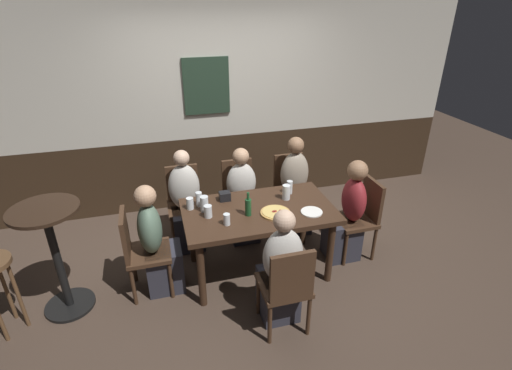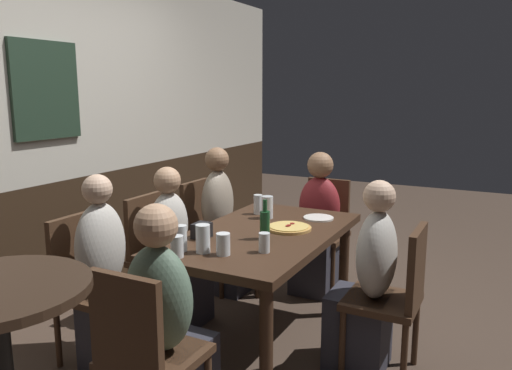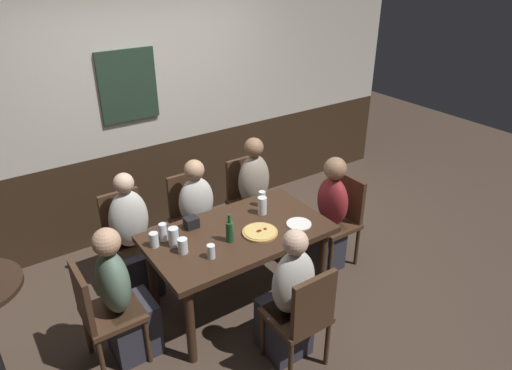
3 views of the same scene
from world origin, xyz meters
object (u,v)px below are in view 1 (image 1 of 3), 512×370
object	(u,v)px
tumbler_water	(199,200)
plate_white_large	(312,212)
chair_head_east	(361,214)
chair_left_far	(185,200)
dining_table	(259,217)
chair_head_west	(140,248)
chair_mid_near	(287,285)
beer_glass_half	(227,220)
pint_glass_pale	(204,204)
person_mid_far	(243,202)
person_right_far	(295,192)
person_head_west	(158,247)
condiment_caddy	(225,196)
chair_mid_far	(239,193)
person_mid_near	(280,275)
pizza	(275,213)
beer_glass_tall	(190,204)
tumbler_short	(289,188)
person_left_far	(186,208)
pint_glass_stout	(286,193)
side_bar_table	(55,252)
beer_bottle_green	(248,207)
chair_right_far	(290,186)
person_head_east	(348,218)
highball_clear	(208,212)

from	to	relation	value
tumbler_water	plate_white_large	xyz separation A→B (m)	(1.01, -0.42, -0.06)
chair_head_east	chair_left_far	world-z (taller)	same
dining_table	chair_head_west	size ratio (longest dim) A/B	1.67
chair_mid_near	beer_glass_half	distance (m)	0.79
pint_glass_pale	beer_glass_half	bearing A→B (deg)	-62.08
person_mid_far	person_right_far	world-z (taller)	person_right_far
person_head_west	tumbler_water	xyz separation A→B (m)	(0.44, 0.22, 0.33)
chair_head_east	condiment_caddy	distance (m)	1.48
person_mid_far	person_right_far	size ratio (longest dim) A/B	0.94
dining_table	condiment_caddy	bearing A→B (deg)	136.66
condiment_caddy	chair_head_west	bearing A→B (deg)	-163.10
plate_white_large	person_mid_far	bearing A→B (deg)	118.31
dining_table	chair_head_east	xyz separation A→B (m)	(1.15, 0.00, -0.15)
person_mid_far	beer_glass_half	world-z (taller)	person_mid_far
person_right_far	chair_head_west	bearing A→B (deg)	-159.38
person_right_far	chair_mid_far	bearing A→B (deg)	165.94
dining_table	person_right_far	xyz separation A→B (m)	(0.65, 0.68, -0.16)
chair_head_east	condiment_caddy	xyz separation A→B (m)	(-1.43, 0.26, 0.29)
chair_left_far	person_mid_near	distance (m)	1.64
chair_mid_near	person_right_far	world-z (taller)	person_right_far
pizza	pint_glass_pale	xyz separation A→B (m)	(-0.64, 0.23, 0.06)
person_head_west	tumbler_water	size ratio (longest dim) A/B	7.75
person_mid_far	person_right_far	distance (m)	0.65
beer_glass_tall	tumbler_short	bearing A→B (deg)	2.70
person_head_west	person_left_far	distance (m)	0.76
person_left_far	pint_glass_stout	size ratio (longest dim) A/B	7.42
dining_table	person_right_far	size ratio (longest dim) A/B	1.26
dining_table	person_mid_near	xyz separation A→B (m)	(0.00, -0.67, -0.18)
chair_head_west	side_bar_table	world-z (taller)	side_bar_table
chair_mid_near	chair_left_far	xyz separation A→B (m)	(-0.65, 1.67, 0.00)
beer_glass_tall	person_mid_near	bearing A→B (deg)	-53.33
beer_bottle_green	chair_mid_near	bearing A→B (deg)	-80.59
chair_right_far	tumbler_short	bearing A→B (deg)	-112.01
chair_mid_near	chair_left_far	bearing A→B (deg)	111.08
person_right_far	dining_table	bearing A→B (deg)	-133.70
pint_glass_pale	pizza	bearing A→B (deg)	-19.87
chair_head_east	beer_glass_tall	world-z (taller)	chair_head_east
chair_head_west	pint_glass_pale	bearing A→B (deg)	9.26
chair_mid_near	person_mid_near	world-z (taller)	person_mid_near
pint_glass_stout	beer_glass_tall	bearing A→B (deg)	176.35
chair_mid_far	side_bar_table	xyz separation A→B (m)	(-1.83, -0.87, 0.12)
beer_glass_tall	beer_glass_half	world-z (taller)	beer_glass_tall
person_right_far	chair_right_far	bearing A→B (deg)	90.00
dining_table	beer_glass_tall	distance (m)	0.68
chair_right_far	person_head_east	size ratio (longest dim) A/B	0.78
person_mid_near	highball_clear	size ratio (longest dim) A/B	9.42
chair_right_far	person_head_east	xyz separation A→B (m)	(0.34, -0.84, -0.02)
person_right_far	side_bar_table	distance (m)	2.58
dining_table	tumbler_water	xyz separation A→B (m)	(-0.54, 0.22, 0.16)
dining_table	tumbler_water	world-z (taller)	tumbler_water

